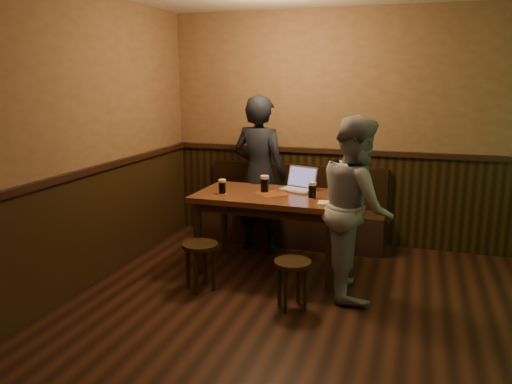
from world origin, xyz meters
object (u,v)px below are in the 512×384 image
object	(u,v)px
pint_right	(312,190)
person_suit	(260,175)
person_grey	(356,207)
pub_table	(272,204)
stool_right	(292,271)
pint_mid	(265,184)
pint_left	(222,187)
bench	(294,218)
laptop	(299,184)
stool_left	(200,253)

from	to	relation	value
pint_right	person_suit	size ratio (longest dim) A/B	0.09
person_suit	person_grey	world-z (taller)	person_suit
pub_table	stool_right	distance (m)	1.01
pint_mid	pint_right	distance (m)	0.54
pint_left	pint_right	xyz separation A→B (m)	(0.92, 0.11, 0.00)
pub_table	person_suit	xyz separation A→B (m)	(-0.32, 0.57, 0.19)
stool_right	pint_left	bearing A→B (deg)	143.93
stool_right	pint_right	size ratio (longest dim) A/B	2.70
bench	person_suit	size ratio (longest dim) A/B	1.21
bench	stool_right	world-z (taller)	bench
pint_mid	laptop	distance (m)	0.38
pint_left	pint_right	world-z (taller)	pint_right
pint_mid	pint_right	world-z (taller)	pint_mid
pint_mid	person_grey	distance (m)	1.06
pint_right	pint_left	bearing A→B (deg)	-173.37
stool_right	laptop	distance (m)	1.24
pint_right	person_suit	xyz separation A→B (m)	(-0.75, 0.62, -0.00)
stool_left	laptop	world-z (taller)	laptop
stool_left	pint_mid	world-z (taller)	pint_mid
person_grey	bench	bearing A→B (deg)	16.92
stool_left	person_suit	bearing A→B (deg)	81.47
person_grey	person_suit	bearing A→B (deg)	36.07
pub_table	pint_mid	world-z (taller)	pint_mid
stool_left	laptop	bearing A→B (deg)	53.00
laptop	pint_right	bearing A→B (deg)	-38.50
person_grey	stool_left	bearing A→B (deg)	87.62
bench	person_suit	world-z (taller)	person_suit
person_suit	person_grey	distance (m)	1.50
bench	stool_right	distance (m)	1.85
stool_right	person_grey	distance (m)	0.85
bench	pint_right	distance (m)	1.26
laptop	person_suit	world-z (taller)	person_suit
pint_right	pub_table	bearing A→B (deg)	172.73
pint_mid	person_suit	xyz separation A→B (m)	(-0.22, 0.52, -0.01)
stool_right	person_grey	size ratio (longest dim) A/B	0.26
pub_table	laptop	xyz separation A→B (m)	(0.22, 0.26, 0.17)
pint_mid	pub_table	bearing A→B (deg)	-28.26
pint_right	laptop	bearing A→B (deg)	123.30
stool_right	pint_left	world-z (taller)	pint_left
pint_mid	pint_right	size ratio (longest dim) A/B	1.09
stool_left	laptop	size ratio (longest dim) A/B	1.11
pint_mid	laptop	world-z (taller)	laptop
pub_table	person_suit	world-z (taller)	person_suit
bench	pint_left	size ratio (longest dim) A/B	14.19
stool_right	person_grey	xyz separation A→B (m)	(0.46, 0.52, 0.49)
laptop	person_suit	distance (m)	0.62
pint_left	laptop	size ratio (longest dim) A/B	0.37
laptop	pub_table	bearing A→B (deg)	-111.82
pint_mid	person_suit	bearing A→B (deg)	113.11
bench	stool_left	bearing A→B (deg)	-106.83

